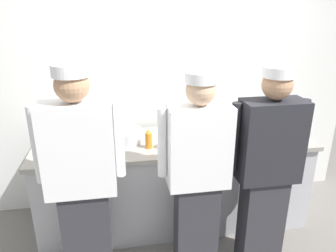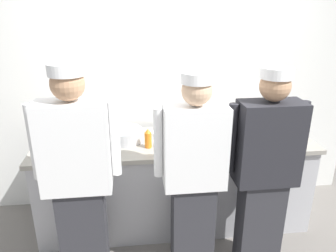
% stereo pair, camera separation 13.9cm
% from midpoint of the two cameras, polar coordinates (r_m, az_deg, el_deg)
% --- Properties ---
extents(ground_plane, '(9.00, 9.00, 0.00)m').
position_cam_midpoint_polar(ground_plane, '(3.17, 1.14, -20.35)').
color(ground_plane, slate).
extents(wall_back, '(4.05, 0.10, 2.68)m').
position_cam_midpoint_polar(wall_back, '(3.37, -1.56, 7.91)').
color(wall_back, silver).
rests_on(wall_back, ground).
extents(prep_counter, '(2.58, 0.75, 0.89)m').
position_cam_midpoint_polar(prep_counter, '(3.23, -0.12, -9.79)').
color(prep_counter, '#B2B2B7').
rests_on(prep_counter, ground).
extents(chef_near_left, '(0.62, 0.24, 1.74)m').
position_cam_midpoint_polar(chef_near_left, '(2.41, -16.63, -8.84)').
color(chef_near_left, '#2D2D33').
rests_on(chef_near_left, ground).
extents(chef_center, '(0.60, 0.24, 1.66)m').
position_cam_midpoint_polar(chef_center, '(2.48, 3.67, -8.29)').
color(chef_center, '#2D2D33').
rests_on(chef_center, ground).
extents(chef_far_right, '(0.61, 0.24, 1.69)m').
position_cam_midpoint_polar(chef_far_right, '(2.61, 15.65, -7.08)').
color(chef_far_right, '#2D2D33').
rests_on(chef_far_right, ground).
extents(plate_stack_front, '(0.21, 0.21, 0.07)m').
position_cam_midpoint_polar(plate_stack_front, '(2.99, 5.95, -2.28)').
color(plate_stack_front, white).
rests_on(plate_stack_front, prep_counter).
extents(mixing_bowl_steel, '(0.35, 0.35, 0.12)m').
position_cam_midpoint_polar(mixing_bowl_steel, '(3.01, -9.18, -1.76)').
color(mixing_bowl_steel, '#B7BABF').
rests_on(mixing_bowl_steel, prep_counter).
extents(sheet_tray, '(0.46, 0.34, 0.02)m').
position_cam_midpoint_polar(sheet_tray, '(3.31, 15.70, -1.12)').
color(sheet_tray, '#B7BABF').
rests_on(sheet_tray, prep_counter).
extents(squeeze_bottle_primary, '(0.06, 0.06, 0.18)m').
position_cam_midpoint_polar(squeeze_bottle_primary, '(2.85, -4.83, -2.31)').
color(squeeze_bottle_primary, orange).
rests_on(squeeze_bottle_primary, prep_counter).
extents(squeeze_bottle_secondary, '(0.05, 0.05, 0.18)m').
position_cam_midpoint_polar(squeeze_bottle_secondary, '(3.36, 10.26, 1.02)').
color(squeeze_bottle_secondary, orange).
rests_on(squeeze_bottle_secondary, prep_counter).
extents(ramekin_orange_sauce, '(0.09, 0.09, 0.04)m').
position_cam_midpoint_polar(ramekin_orange_sauce, '(3.16, 9.67, -1.40)').
color(ramekin_orange_sauce, white).
rests_on(ramekin_orange_sauce, prep_counter).
extents(ramekin_yellow_sauce, '(0.11, 0.11, 0.05)m').
position_cam_midpoint_polar(ramekin_yellow_sauce, '(2.93, -18.56, -4.03)').
color(ramekin_yellow_sauce, white).
rests_on(ramekin_yellow_sauce, prep_counter).
extents(ramekin_red_sauce, '(0.10, 0.10, 0.04)m').
position_cam_midpoint_polar(ramekin_red_sauce, '(3.12, -3.80, -1.46)').
color(ramekin_red_sauce, white).
rests_on(ramekin_red_sauce, prep_counter).
extents(ramekin_green_sauce, '(0.10, 0.10, 0.04)m').
position_cam_midpoint_polar(ramekin_green_sauce, '(2.88, -2.40, -3.34)').
color(ramekin_green_sauce, white).
rests_on(ramekin_green_sauce, prep_counter).
extents(deli_cup, '(0.09, 0.09, 0.10)m').
position_cam_midpoint_polar(deli_cup, '(3.09, -15.80, -1.92)').
color(deli_cup, white).
rests_on(deli_cup, prep_counter).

